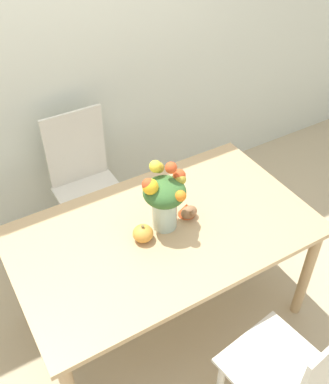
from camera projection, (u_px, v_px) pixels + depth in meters
name	position (u px, v px, depth m)	size (l,w,h in m)	color
ground_plane	(164.00, 313.00, 2.78)	(12.00, 12.00, 0.00)	tan
wall_back	(65.00, 37.00, 2.64)	(8.00, 0.06, 2.70)	silver
dining_table	(164.00, 241.00, 2.36)	(1.54, 0.91, 0.73)	tan
flower_vase	(164.00, 198.00, 2.20)	(0.24, 0.23, 0.38)	#B2CCBC
pumpkin	(143.00, 233.00, 2.22)	(0.10, 0.10, 0.10)	gold
turkey_figurine	(188.00, 210.00, 2.35)	(0.09, 0.12, 0.07)	#936642
dining_chair_near_window	(87.00, 184.00, 2.95)	(0.42, 0.42, 0.97)	silver
dining_chair_far_side	(293.00, 375.00, 1.96)	(0.47, 0.47, 0.97)	silver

